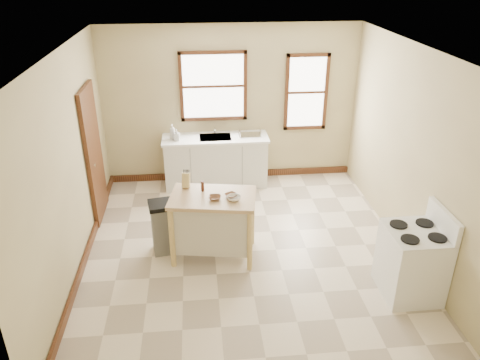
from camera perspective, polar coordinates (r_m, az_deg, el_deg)
name	(u,v)px	position (r m, az deg, el deg)	size (l,w,h in m)	color
floor	(246,251)	(6.74, 0.68, -8.69)	(5.00, 5.00, 0.00)	beige
ceiling	(247,51)	(5.64, 0.83, 15.41)	(5.00, 5.00, 0.00)	white
wall_back	(231,105)	(8.40, -1.15, 9.12)	(4.50, 0.04, 2.80)	#C5B681
wall_left	(68,169)	(6.24, -20.26, 1.32)	(0.04, 5.00, 2.80)	#C5B681
wall_right	(413,155)	(6.67, 20.35, 2.89)	(0.04, 5.00, 2.80)	#C5B681
window_main	(213,86)	(8.26, -3.27, 11.33)	(1.17, 0.06, 1.22)	#33180E
window_side	(306,92)	(8.53, 8.09, 10.53)	(0.77, 0.06, 1.37)	#33180E
door_left	(94,154)	(7.53, -17.40, 3.03)	(0.06, 0.90, 2.10)	#33180E
baseboard_back	(231,174)	(8.85, -1.05, 0.73)	(4.50, 0.04, 0.12)	#33180E
baseboard_left	(86,257)	(6.87, -18.30, -8.88)	(0.04, 5.00, 0.12)	#33180E
sink_counter	(216,161)	(8.42, -2.96, 2.32)	(1.86, 0.62, 0.92)	silver
faucet	(215,128)	(8.38, -3.12, 6.39)	(0.03, 0.03, 0.22)	silver
soap_bottle_a	(172,132)	(8.20, -8.23, 5.85)	(0.10, 0.10, 0.26)	#B2B2B2
soap_bottle_b	(177,135)	(8.13, -7.73, 5.47)	(0.09, 0.09, 0.20)	#B2B2B2
dish_rack	(250,133)	(8.30, 1.21, 5.76)	(0.38, 0.29, 0.10)	silver
kitchen_island	(214,226)	(6.45, -3.25, -5.60)	(1.13, 0.72, 0.93)	tan
knife_block	(186,181)	(6.44, -6.60, -0.08)	(0.10, 0.10, 0.20)	tan
pepper_grinder	(203,186)	(6.32, -4.59, -0.74)	(0.04, 0.04, 0.15)	#431F12
bowl_a	(215,198)	(6.13, -3.10, -2.17)	(0.17, 0.17, 0.04)	brown
bowl_b	(231,195)	(6.19, -1.09, -1.88)	(0.16, 0.16, 0.04)	brown
bowl_c	(234,198)	(6.10, -0.76, -2.22)	(0.18, 0.18, 0.06)	white
trash_bin	(165,227)	(6.65, -9.14, -5.66)	(0.40, 0.33, 0.77)	slate
gas_stove	(413,253)	(6.07, 20.37, -8.38)	(0.71, 0.72, 1.15)	white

